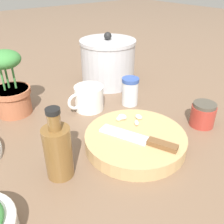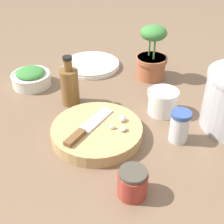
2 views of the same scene
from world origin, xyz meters
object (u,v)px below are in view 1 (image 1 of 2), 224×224
(oil_bottle, at_px, (58,150))
(honey_jar, at_px, (203,114))
(stock_pot, at_px, (108,62))
(cutting_board, at_px, (135,140))
(coffee_mug, at_px, (89,98))
(garlic_cloves, at_px, (128,118))
(potted_herb, at_px, (10,88))
(spice_jar, at_px, (130,91))
(chef_knife, at_px, (142,139))

(oil_bottle, bearing_deg, honey_jar, -9.82)
(stock_pot, bearing_deg, cutting_board, -117.59)
(oil_bottle, bearing_deg, coffee_mug, 44.43)
(garlic_cloves, bearing_deg, potted_herb, 125.51)
(spice_jar, bearing_deg, chef_knife, -125.17)
(cutting_board, bearing_deg, stock_pot, 62.41)
(cutting_board, height_order, oil_bottle, oil_bottle)
(garlic_cloves, xyz_separation_m, potted_herb, (-0.21, 0.29, 0.04))
(chef_knife, bearing_deg, coffee_mug, 62.52)
(cutting_board, height_order, stock_pot, stock_pot)
(chef_knife, xyz_separation_m, coffee_mug, (0.02, 0.26, -0.00))
(honey_jar, height_order, potted_herb, potted_herb)
(spice_jar, xyz_separation_m, oil_bottle, (-0.34, -0.15, 0.02))
(spice_jar, height_order, coffee_mug, spice_jar)
(coffee_mug, height_order, potted_herb, potted_herb)
(garlic_cloves, bearing_deg, oil_bottle, -170.97)
(chef_knife, height_order, potted_herb, potted_herb)
(cutting_board, bearing_deg, honey_jar, -11.80)
(coffee_mug, bearing_deg, honey_jar, -53.89)
(coffee_mug, xyz_separation_m, potted_herb, (-0.20, 0.12, 0.05))
(chef_knife, bearing_deg, stock_pot, 40.45)
(oil_bottle, distance_m, potted_herb, 0.33)
(cutting_board, height_order, spice_jar, spice_jar)
(cutting_board, distance_m, potted_herb, 0.41)
(cutting_board, height_order, coffee_mug, coffee_mug)
(spice_jar, relative_size, oil_bottle, 0.56)
(garlic_cloves, distance_m, coffee_mug, 0.17)
(spice_jar, relative_size, potted_herb, 0.46)
(garlic_cloves, distance_m, honey_jar, 0.22)
(spice_jar, bearing_deg, oil_bottle, -155.74)
(stock_pot, xyz_separation_m, potted_herb, (-0.37, -0.01, -0.00))
(chef_knife, distance_m, spice_jar, 0.25)
(spice_jar, bearing_deg, honey_jar, -70.79)
(honey_jar, xyz_separation_m, stock_pot, (-0.03, 0.41, 0.05))
(spice_jar, relative_size, stock_pot, 0.44)
(coffee_mug, xyz_separation_m, stock_pot, (0.18, 0.13, 0.05))
(coffee_mug, bearing_deg, potted_herb, 148.00)
(stock_pot, bearing_deg, coffee_mug, -143.78)
(stock_pot, bearing_deg, honey_jar, -85.95)
(oil_bottle, height_order, potted_herb, potted_herb)
(garlic_cloves, relative_size, honey_jar, 0.99)
(oil_bottle, bearing_deg, chef_knife, -16.29)
(potted_herb, bearing_deg, spice_jar, -28.94)
(potted_herb, bearing_deg, stock_pot, 0.89)
(spice_jar, distance_m, stock_pot, 0.19)
(spice_jar, xyz_separation_m, coffee_mug, (-0.13, 0.06, -0.01))
(spice_jar, relative_size, coffee_mug, 0.76)
(spice_jar, bearing_deg, garlic_cloves, -133.90)
(cutting_board, bearing_deg, potted_herb, 117.02)
(garlic_cloves, height_order, coffee_mug, coffee_mug)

